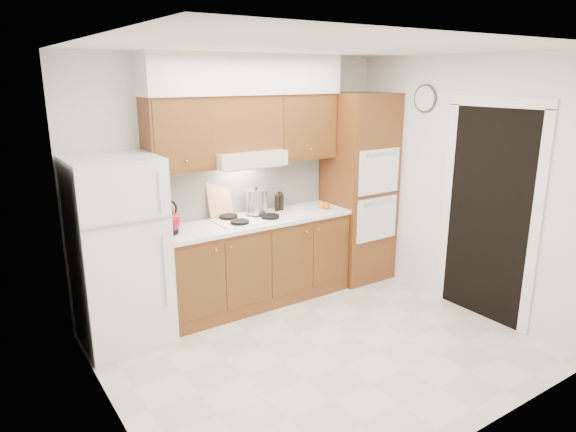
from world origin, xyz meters
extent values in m
plane|color=beige|center=(0.00, 0.00, 0.00)|extent=(3.60, 3.60, 0.00)
plane|color=white|center=(0.00, 0.00, 2.60)|extent=(3.60, 3.60, 0.00)
cube|color=silver|center=(0.00, 1.50, 1.30)|extent=(3.60, 0.02, 2.60)
cube|color=silver|center=(-1.80, 0.00, 1.30)|extent=(0.02, 3.00, 2.60)
cube|color=silver|center=(1.80, 0.00, 1.30)|extent=(0.02, 3.00, 2.60)
cube|color=white|center=(-1.41, 1.14, 0.86)|extent=(0.75, 0.72, 1.72)
cube|color=brown|center=(0.02, 1.20, 0.45)|extent=(2.11, 0.60, 0.90)
cube|color=white|center=(0.03, 1.19, 0.92)|extent=(2.13, 0.62, 0.04)
cube|color=white|center=(0.02, 1.49, 1.22)|extent=(2.11, 0.03, 0.56)
cube|color=brown|center=(1.44, 1.18, 1.10)|extent=(0.70, 0.65, 2.20)
cube|color=brown|center=(-0.71, 1.33, 1.85)|extent=(0.63, 0.33, 0.70)
cube|color=brown|center=(0.72, 1.33, 1.85)|extent=(0.73, 0.33, 0.70)
cube|color=silver|center=(-0.02, 1.27, 1.57)|extent=(0.75, 0.45, 0.15)
cube|color=brown|center=(-0.02, 1.33, 1.92)|extent=(0.75, 0.33, 0.55)
cube|color=silver|center=(0.03, 1.32, 2.40)|extent=(2.13, 0.36, 0.40)
cube|color=white|center=(-0.02, 1.21, 0.95)|extent=(0.74, 0.50, 0.01)
cube|color=black|center=(1.79, -0.35, 1.05)|extent=(0.02, 0.90, 2.10)
cylinder|color=#3F3833|center=(1.79, 0.55, 2.15)|extent=(0.02, 0.30, 0.30)
sphere|color=maroon|center=(-0.92, 1.18, 1.06)|extent=(0.28, 0.28, 0.22)
cube|color=tan|center=(-0.25, 1.45, 1.14)|extent=(0.28, 0.12, 0.36)
cylinder|color=#A9A8AC|center=(0.10, 1.29, 1.09)|extent=(0.31, 0.31, 0.25)
cylinder|color=black|center=(0.51, 1.45, 1.03)|extent=(0.05, 0.05, 0.18)
cylinder|color=black|center=(0.40, 1.34, 1.03)|extent=(0.06, 0.06, 0.18)
cylinder|color=black|center=(0.46, 1.35, 1.03)|extent=(0.08, 0.08, 0.18)
sphere|color=orange|center=(0.90, 1.09, 0.98)|extent=(0.10, 0.10, 0.08)
sphere|color=orange|center=(0.88, 1.15, 0.98)|extent=(0.08, 0.08, 0.08)
camera|label=1|loc=(-2.57, -3.29, 2.38)|focal=32.00mm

